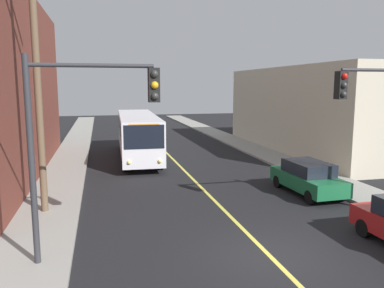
% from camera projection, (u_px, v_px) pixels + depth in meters
% --- Properties ---
extents(ground_plane, '(120.00, 120.00, 0.00)m').
position_uv_depth(ground_plane, '(270.00, 256.00, 12.04)').
color(ground_plane, black).
extents(sidewalk_left, '(2.50, 90.00, 0.15)m').
position_uv_depth(sidewalk_left, '(59.00, 187.00, 19.98)').
color(sidewalk_left, gray).
rests_on(sidewalk_left, ground).
extents(sidewalk_right, '(2.50, 90.00, 0.15)m').
position_uv_depth(sidewalk_right, '(310.00, 172.00, 23.31)').
color(sidewalk_right, gray).
rests_on(sidewalk_right, ground).
extents(lane_stripe_center, '(0.16, 60.00, 0.01)m').
position_uv_depth(lane_stripe_center, '(177.00, 163.00, 26.47)').
color(lane_stripe_center, '#D8CC4C').
rests_on(lane_stripe_center, ground).
extents(building_right_warehouse, '(12.00, 19.74, 6.71)m').
position_uv_depth(building_right_warehouse, '(341.00, 109.00, 31.92)').
color(building_right_warehouse, beige).
rests_on(building_right_warehouse, ground).
extents(city_bus, '(2.95, 12.22, 3.20)m').
position_uv_depth(city_bus, '(138.00, 134.00, 28.04)').
color(city_bus, silver).
rests_on(city_bus, ground).
extents(parked_car_green, '(1.96, 4.46, 1.62)m').
position_uv_depth(parked_car_green, '(308.00, 177.00, 18.82)').
color(parked_car_green, '#196038').
rests_on(parked_car_green, ground).
extents(utility_pole_near, '(2.40, 0.28, 10.72)m').
position_uv_depth(utility_pole_near, '(37.00, 67.00, 15.07)').
color(utility_pole_near, brown).
rests_on(utility_pole_near, sidewalk_left).
extents(traffic_signal_left_corner, '(3.75, 0.48, 6.00)m').
position_uv_depth(traffic_signal_left_corner, '(86.00, 120.00, 11.00)').
color(traffic_signal_left_corner, '#2D2D33').
rests_on(traffic_signal_left_corner, sidewalk_left).
extents(fire_hydrant, '(0.44, 0.26, 0.84)m').
position_uv_depth(fire_hydrant, '(328.00, 173.00, 20.80)').
color(fire_hydrant, red).
rests_on(fire_hydrant, sidewalk_right).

